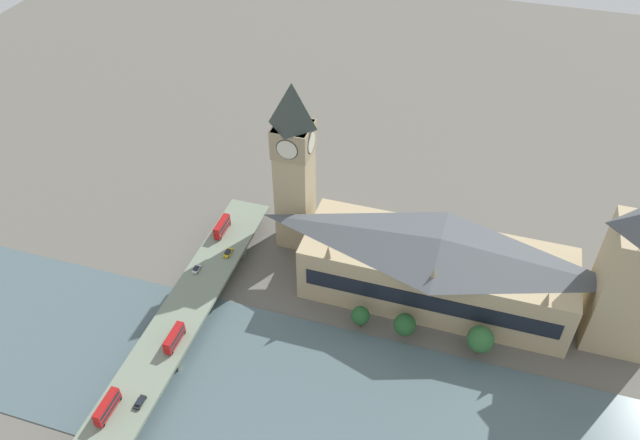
# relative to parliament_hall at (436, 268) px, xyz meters

# --- Properties ---
(ground_plane) EXTENTS (600.00, 600.00, 0.00)m
(ground_plane) POSITION_rel_parliament_hall_xyz_m (-17.79, 8.00, -13.15)
(ground_plane) COLOR #605E56
(river_water) EXTENTS (59.73, 360.00, 0.30)m
(river_water) POSITION_rel_parliament_hall_xyz_m (-53.66, 8.00, -13.00)
(river_water) COLOR #4C6066
(river_water) RESTS_ON ground_plane
(parliament_hall) EXTENTS (30.05, 89.23, 26.46)m
(parliament_hall) POSITION_rel_parliament_hall_xyz_m (0.00, 0.00, 0.00)
(parliament_hall) COLOR tan
(parliament_hall) RESTS_ON ground_plane
(clock_tower) EXTENTS (13.19, 13.19, 66.64)m
(clock_tower) POSITION_rel_parliament_hall_xyz_m (13.71, 54.60, 22.42)
(clock_tower) COLOR tan
(clock_tower) RESTS_ON ground_plane
(victoria_tower) EXTENTS (19.55, 19.55, 57.65)m
(victoria_tower) POSITION_rel_parliament_hall_xyz_m (0.06, -58.39, 13.67)
(victoria_tower) COLOR tan
(victoria_tower) RESTS_ON ground_plane
(road_bridge) EXTENTS (151.46, 15.83, 6.10)m
(road_bridge) POSITION_rel_parliament_hall_xyz_m (-53.66, 76.50, -8.18)
(road_bridge) COLOR #5D6A59
(road_bridge) RESTS_ON ground_plane
(double_decker_bus_lead) EXTENTS (10.53, 2.50, 5.03)m
(double_decker_bus_lead) POSITION_rel_parliament_hall_xyz_m (-76.96, 79.46, -4.30)
(double_decker_bus_lead) COLOR red
(double_decker_bus_lead) RESTS_ON road_bridge
(double_decker_bus_mid) EXTENTS (10.08, 2.55, 4.82)m
(double_decker_bus_mid) POSITION_rel_parliament_hall_xyz_m (-49.42, 72.86, -4.41)
(double_decker_bus_mid) COLOR red
(double_decker_bus_mid) RESTS_ON road_bridge
(double_decker_bus_rear) EXTENTS (10.22, 2.56, 5.02)m
(double_decker_bus_rear) POSITION_rel_parliament_hall_xyz_m (2.89, 80.07, -4.30)
(double_decker_bus_rear) COLOR red
(double_decker_bus_rear) RESTS_ON road_bridge
(car_northbound_lead) EXTENTS (4.80, 1.93, 1.53)m
(car_northbound_lead) POSITION_rel_parliament_hall_xyz_m (-7.65, 73.20, -6.31)
(car_northbound_lead) COLOR gold
(car_northbound_lead) RESTS_ON road_bridge
(car_northbound_mid) EXTENTS (4.58, 1.88, 1.36)m
(car_northbound_mid) POSITION_rel_parliament_hall_xyz_m (-71.92, 72.48, -6.38)
(car_northbound_mid) COLOR black
(car_northbound_mid) RESTS_ON road_bridge
(car_southbound_lead) EXTENTS (4.03, 1.90, 1.37)m
(car_southbound_lead) POSITION_rel_parliament_hall_xyz_m (-18.51, 80.46, -6.37)
(car_southbound_lead) COLOR silver
(car_southbound_lead) RESTS_ON road_bridge
(tree_embankment_near) EXTENTS (8.54, 8.54, 11.33)m
(tree_embankment_near) POSITION_rel_parliament_hall_xyz_m (-20.65, -17.90, -6.11)
(tree_embankment_near) COLOR brown
(tree_embankment_near) RESTS_ON ground_plane
(tree_embankment_mid) EXTENTS (6.20, 6.20, 8.74)m
(tree_embankment_mid) POSITION_rel_parliament_hall_xyz_m (-21.14, 20.53, -7.54)
(tree_embankment_mid) COLOR brown
(tree_embankment_mid) RESTS_ON ground_plane
(tree_embankment_far) EXTENTS (7.31, 7.31, 9.28)m
(tree_embankment_far) POSITION_rel_parliament_hall_xyz_m (-20.63, 5.98, -7.55)
(tree_embankment_far) COLOR brown
(tree_embankment_far) RESTS_ON ground_plane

